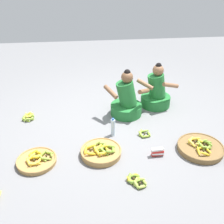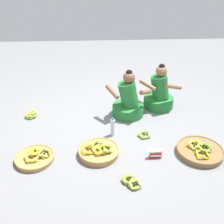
{
  "view_description": "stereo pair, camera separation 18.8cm",
  "coord_description": "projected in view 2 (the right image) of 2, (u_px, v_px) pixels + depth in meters",
  "views": [
    {
      "loc": [
        -0.37,
        -3.47,
        2.28
      ],
      "look_at": [
        0.0,
        -0.2,
        0.35
      ],
      "focal_mm": 42.01,
      "sensor_mm": 36.0,
      "label": 1
    },
    {
      "loc": [
        -0.19,
        -3.49,
        2.28
      ],
      "look_at": [
        0.0,
        -0.2,
        0.35
      ],
      "focal_mm": 42.01,
      "sensor_mm": 36.0,
      "label": 2
    }
  ],
  "objects": [
    {
      "name": "banana_basket_front_right",
      "position": [
        35.0,
        157.0,
        3.41
      ],
      "size": [
        0.51,
        0.51,
        0.13
      ],
      "color": "#A87F47",
      "rests_on": "ground"
    },
    {
      "name": "water_bottle",
      "position": [
        113.0,
        127.0,
        3.85
      ],
      "size": [
        0.06,
        0.06,
        0.29
      ],
      "color": "silver",
      "rests_on": "ground"
    },
    {
      "name": "banana_basket_back_right",
      "position": [
        99.0,
        151.0,
        3.5
      ],
      "size": [
        0.55,
        0.55,
        0.17
      ],
      "color": "#A87F47",
      "rests_on": "ground"
    },
    {
      "name": "vendor_woman_behind",
      "position": [
        159.0,
        94.0,
        4.55
      ],
      "size": [
        0.71,
        0.52,
        0.8
      ],
      "color": "#237233",
      "rests_on": "ground"
    },
    {
      "name": "banana_basket_front_center",
      "position": [
        200.0,
        151.0,
        3.52
      ],
      "size": [
        0.63,
        0.63,
        0.16
      ],
      "color": "brown",
      "rests_on": "ground"
    },
    {
      "name": "ground_plane",
      "position": [
        111.0,
        125.0,
        4.16
      ],
      "size": [
        10.0,
        10.0,
        0.0
      ],
      "primitive_type": "plane",
      "color": "slate"
    },
    {
      "name": "loose_bananas_back_left",
      "position": [
        31.0,
        114.0,
        4.38
      ],
      "size": [
        0.23,
        0.28,
        0.1
      ],
      "color": "#8CAD38",
      "rests_on": "ground"
    },
    {
      "name": "vendor_woman_front",
      "position": [
        128.0,
        101.0,
        4.3
      ],
      "size": [
        0.76,
        0.52,
        0.8
      ],
      "color": "#237233",
      "rests_on": "ground"
    },
    {
      "name": "loose_bananas_mid_right",
      "position": [
        130.0,
        181.0,
        3.07
      ],
      "size": [
        0.24,
        0.27,
        0.09
      ],
      "color": "gold",
      "rests_on": "ground"
    },
    {
      "name": "loose_bananas_front_left",
      "position": [
        144.0,
        135.0,
        3.88
      ],
      "size": [
        0.2,
        0.2,
        0.08
      ],
      "color": "#8CAD38",
      "rests_on": "ground"
    },
    {
      "name": "packet_carton_stack",
      "position": [
        155.0,
        154.0,
        3.45
      ],
      "size": [
        0.17,
        0.07,
        0.12
      ],
      "color": "red",
      "rests_on": "ground"
    }
  ]
}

